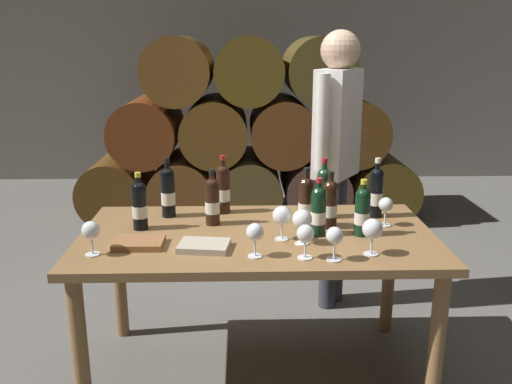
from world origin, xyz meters
name	(u,v)px	position (x,y,z in m)	size (l,w,h in m)	color
ground_plane	(257,371)	(0.00, 0.00, 0.00)	(14.00, 14.00, 0.00)	#66635E
cellar_back_wall	(246,62)	(0.00, 4.20, 1.40)	(10.00, 0.24, 2.80)	gray
barrel_stack	(249,139)	(0.00, 2.60, 0.75)	(3.12, 0.90, 1.69)	#523413
dining_table	(257,251)	(0.00, 0.00, 0.67)	(1.70, 0.90, 0.76)	olive
wine_bottle_0	(330,204)	(0.36, 0.07, 0.88)	(0.07, 0.07, 0.29)	black
wine_bottle_1	(324,192)	(0.35, 0.23, 0.90)	(0.07, 0.07, 0.32)	#19381E
wine_bottle_2	(318,210)	(0.29, -0.03, 0.88)	(0.07, 0.07, 0.28)	black
wine_bottle_3	(139,205)	(-0.57, 0.08, 0.88)	(0.07, 0.07, 0.29)	black
wine_bottle_4	(362,211)	(0.50, -0.04, 0.88)	(0.07, 0.07, 0.27)	black
wine_bottle_5	(376,192)	(0.63, 0.24, 0.89)	(0.07, 0.07, 0.31)	black
wine_bottle_6	(168,191)	(-0.46, 0.27, 0.90)	(0.07, 0.07, 0.32)	black
wine_bottle_7	(212,201)	(-0.22, 0.14, 0.88)	(0.07, 0.07, 0.28)	black
wine_bottle_8	(223,188)	(-0.17, 0.33, 0.89)	(0.07, 0.07, 0.31)	black
wine_bottle_9	(306,202)	(0.24, 0.08, 0.89)	(0.07, 0.07, 0.30)	black
wine_glass_0	(305,235)	(0.19, -0.31, 0.87)	(0.08, 0.08, 0.15)	white
wine_glass_1	(91,231)	(-0.72, -0.25, 0.87)	(0.08, 0.08, 0.15)	white
wine_glass_2	(255,233)	(-0.02, -0.29, 0.87)	(0.08, 0.08, 0.15)	white
wine_glass_3	(386,206)	(0.64, 0.09, 0.86)	(0.07, 0.07, 0.15)	white
wine_glass_4	(302,220)	(0.20, -0.14, 0.87)	(0.09, 0.09, 0.16)	white
wine_glass_5	(335,237)	(0.31, -0.34, 0.86)	(0.07, 0.07, 0.15)	white
wine_glass_6	(372,230)	(0.49, -0.28, 0.87)	(0.09, 0.09, 0.16)	white
wine_glass_7	(282,216)	(0.11, -0.09, 0.87)	(0.09, 0.09, 0.16)	white
tasting_notebook	(139,243)	(-0.54, -0.15, 0.77)	(0.22, 0.16, 0.03)	#936038
leather_ledger	(204,246)	(-0.24, -0.19, 0.77)	(0.22, 0.16, 0.03)	#B2A893
sommelier_presenting	(336,145)	(0.50, 0.75, 1.04)	(0.33, 0.43, 1.72)	#383842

